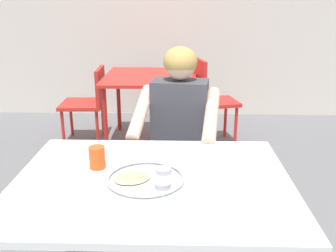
% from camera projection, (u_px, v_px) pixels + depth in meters
% --- Properties ---
extents(table_foreground, '(1.16, 0.89, 0.76)m').
position_uv_depth(table_foreground, '(153.00, 194.00, 1.60)').
color(table_foreground, white).
rests_on(table_foreground, ground).
extents(thali_tray, '(0.33, 0.33, 0.03)m').
position_uv_depth(thali_tray, '(146.00, 178.00, 1.56)').
color(thali_tray, '#B7BABF').
rests_on(thali_tray, table_foreground).
extents(drinking_cup, '(0.07, 0.07, 0.10)m').
position_uv_depth(drinking_cup, '(97.00, 157.00, 1.66)').
color(drinking_cup, '#D84C19').
rests_on(drinking_cup, table_foreground).
extents(chair_foreground, '(0.44, 0.45, 0.86)m').
position_uv_depth(chair_foreground, '(181.00, 151.00, 2.56)').
color(chair_foreground, red).
rests_on(chair_foreground, ground).
extents(diner_foreground, '(0.54, 0.59, 1.21)m').
position_uv_depth(diner_foreground, '(178.00, 130.00, 2.29)').
color(diner_foreground, '#363636').
rests_on(diner_foreground, ground).
extents(table_background_red, '(0.93, 0.95, 0.74)m').
position_uv_depth(table_background_red, '(150.00, 83.00, 3.83)').
color(table_background_red, red).
rests_on(table_background_red, ground).
extents(chair_red_left, '(0.45, 0.45, 0.80)m').
position_uv_depth(chair_red_left, '(89.00, 99.00, 3.95)').
color(chair_red_left, red).
rests_on(chair_red_left, ground).
extents(chair_red_right, '(0.49, 0.47, 0.90)m').
position_uv_depth(chair_red_right, '(209.00, 96.00, 3.88)').
color(chair_red_right, red).
rests_on(chair_red_right, ground).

